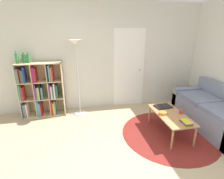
{
  "coord_description": "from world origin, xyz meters",
  "views": [
    {
      "loc": [
        -0.86,
        -1.79,
        1.98
      ],
      "look_at": [
        -0.21,
        1.36,
        0.85
      ],
      "focal_mm": 28.0,
      "sensor_mm": 36.0,
      "label": 1
    }
  ],
  "objects_px": {
    "coffee_table": "(171,116)",
    "cup": "(181,112)",
    "couch": "(215,113)",
    "bottle_middle": "(24,59)",
    "bowl": "(163,113)",
    "laptop": "(163,107)",
    "bottle_right": "(29,59)",
    "bookshelf": "(41,90)",
    "floor_lamp": "(76,56)",
    "bottle_left": "(17,58)"
  },
  "relations": [
    {
      "from": "floor_lamp",
      "to": "bookshelf",
      "type": "bearing_deg",
      "value": 171.73
    },
    {
      "from": "laptop",
      "to": "bottle_middle",
      "type": "height_order",
      "value": "bottle_middle"
    },
    {
      "from": "bookshelf",
      "to": "floor_lamp",
      "type": "distance_m",
      "value": 1.17
    },
    {
      "from": "bottle_left",
      "to": "coffee_table",
      "type": "bearing_deg",
      "value": -24.14
    },
    {
      "from": "bookshelf",
      "to": "bowl",
      "type": "distance_m",
      "value": 2.77
    },
    {
      "from": "bookshelf",
      "to": "bottle_right",
      "type": "bearing_deg",
      "value": 178.16
    },
    {
      "from": "laptop",
      "to": "bottle_middle",
      "type": "distance_m",
      "value": 3.14
    },
    {
      "from": "bottle_left",
      "to": "couch",
      "type": "bearing_deg",
      "value": -17.49
    },
    {
      "from": "floor_lamp",
      "to": "couch",
      "type": "distance_m",
      "value": 3.2
    },
    {
      "from": "bottle_middle",
      "to": "cup",
      "type": "bearing_deg",
      "value": -24.2
    },
    {
      "from": "cup",
      "to": "bottle_right",
      "type": "xyz_separation_m",
      "value": [
        -2.93,
        1.37,
        0.91
      ]
    },
    {
      "from": "bowl",
      "to": "bottle_right",
      "type": "xyz_separation_m",
      "value": [
        -2.57,
        1.33,
        0.92
      ]
    },
    {
      "from": "bowl",
      "to": "bookshelf",
      "type": "bearing_deg",
      "value": 151.21
    },
    {
      "from": "laptop",
      "to": "bottle_left",
      "type": "distance_m",
      "value": 3.26
    },
    {
      "from": "bookshelf",
      "to": "laptop",
      "type": "xyz_separation_m",
      "value": [
        2.58,
        -1.02,
        -0.2
      ]
    },
    {
      "from": "couch",
      "to": "bottle_left",
      "type": "bearing_deg",
      "value": 162.51
    },
    {
      "from": "bookshelf",
      "to": "floor_lamp",
      "type": "height_order",
      "value": "floor_lamp"
    },
    {
      "from": "floor_lamp",
      "to": "bowl",
      "type": "xyz_separation_m",
      "value": [
        1.55,
        -1.2,
        -0.96
      ]
    },
    {
      "from": "floor_lamp",
      "to": "cup",
      "type": "height_order",
      "value": "floor_lamp"
    },
    {
      "from": "floor_lamp",
      "to": "coffee_table",
      "type": "height_order",
      "value": "floor_lamp"
    },
    {
      "from": "cup",
      "to": "floor_lamp",
      "type": "bearing_deg",
      "value": 146.97
    },
    {
      "from": "couch",
      "to": "coffee_table",
      "type": "height_order",
      "value": "couch"
    },
    {
      "from": "bottle_left",
      "to": "bottle_middle",
      "type": "relative_size",
      "value": 1.14
    },
    {
      "from": "bottle_middle",
      "to": "bottle_right",
      "type": "bearing_deg",
      "value": 9.65
    },
    {
      "from": "bowl",
      "to": "bottle_left",
      "type": "bearing_deg",
      "value": 155.02
    },
    {
      "from": "couch",
      "to": "laptop",
      "type": "height_order",
      "value": "couch"
    },
    {
      "from": "bottle_left",
      "to": "bottle_middle",
      "type": "distance_m",
      "value": 0.14
    },
    {
      "from": "floor_lamp",
      "to": "bottle_right",
      "type": "height_order",
      "value": "floor_lamp"
    },
    {
      "from": "coffee_table",
      "to": "cup",
      "type": "relative_size",
      "value": 14.01
    },
    {
      "from": "laptop",
      "to": "bowl",
      "type": "xyz_separation_m",
      "value": [
        -0.16,
        -0.31,
        0.02
      ]
    },
    {
      "from": "couch",
      "to": "bottle_middle",
      "type": "height_order",
      "value": "bottle_middle"
    },
    {
      "from": "coffee_table",
      "to": "laptop",
      "type": "bearing_deg",
      "value": 89.44
    },
    {
      "from": "cup",
      "to": "bottle_right",
      "type": "relative_size",
      "value": 0.33
    },
    {
      "from": "bookshelf",
      "to": "bottle_middle",
      "type": "height_order",
      "value": "bottle_middle"
    },
    {
      "from": "bookshelf",
      "to": "bottle_right",
      "type": "distance_m",
      "value": 0.75
    },
    {
      "from": "coffee_table",
      "to": "bottle_left",
      "type": "distance_m",
      "value": 3.39
    },
    {
      "from": "coffee_table",
      "to": "bottle_middle",
      "type": "xyz_separation_m",
      "value": [
        -2.82,
        1.34,
        0.99
      ]
    },
    {
      "from": "floor_lamp",
      "to": "coffee_table",
      "type": "xyz_separation_m",
      "value": [
        1.71,
        -1.22,
        -1.03
      ]
    },
    {
      "from": "bottle_left",
      "to": "bookshelf",
      "type": "bearing_deg",
      "value": 3.96
    },
    {
      "from": "bowl",
      "to": "bottle_middle",
      "type": "xyz_separation_m",
      "value": [
        -2.66,
        1.32,
        0.92
      ]
    },
    {
      "from": "coffee_table",
      "to": "cup",
      "type": "xyz_separation_m",
      "value": [
        0.2,
        -0.02,
        0.08
      ]
    },
    {
      "from": "couch",
      "to": "cup",
      "type": "height_order",
      "value": "couch"
    },
    {
      "from": "cup",
      "to": "bottle_left",
      "type": "height_order",
      "value": "bottle_left"
    },
    {
      "from": "floor_lamp",
      "to": "bottle_left",
      "type": "relative_size",
      "value": 6.63
    },
    {
      "from": "couch",
      "to": "cup",
      "type": "bearing_deg",
      "value": -174.89
    },
    {
      "from": "coffee_table",
      "to": "bottle_right",
      "type": "height_order",
      "value": "bottle_right"
    },
    {
      "from": "bowl",
      "to": "cup",
      "type": "xyz_separation_m",
      "value": [
        0.36,
        -0.04,
        0.01
      ]
    },
    {
      "from": "bowl",
      "to": "cup",
      "type": "relative_size",
      "value": 1.93
    },
    {
      "from": "bowl",
      "to": "couch",
      "type": "bearing_deg",
      "value": 1.84
    },
    {
      "from": "couch",
      "to": "bottle_middle",
      "type": "relative_size",
      "value": 7.71
    }
  ]
}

